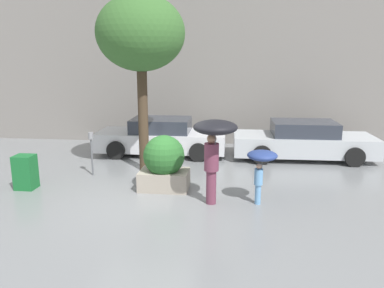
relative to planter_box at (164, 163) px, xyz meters
The scene contains 10 objects.
ground_plane 1.15m from the planter_box, 113.28° to the right, with size 40.00×40.00×0.00m, color slate.
building_facade 6.12m from the planter_box, 93.63° to the left, with size 18.00×0.30×6.00m.
planter_box is the anchor object (origin of this frame).
person_adult 1.87m from the planter_box, 35.42° to the right, with size 1.00×1.00×2.01m.
person_child 2.56m from the planter_box, 16.70° to the right, with size 0.70×0.70×1.28m.
parked_car_near 3.73m from the planter_box, 102.27° to the left, with size 4.54×2.01×1.28m.
parked_car_far 5.46m from the planter_box, 41.02° to the left, with size 4.70×2.04×1.28m.
street_tree 3.80m from the planter_box, 119.65° to the left, with size 2.54×2.54×5.13m.
parking_meter 2.49m from the planter_box, 158.34° to the left, with size 0.14×0.14×1.28m.
newspaper_box 3.64m from the planter_box, behind, with size 0.50×0.44×0.90m.
Camera 1 is at (2.15, -8.34, 3.35)m, focal length 35.00 mm.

